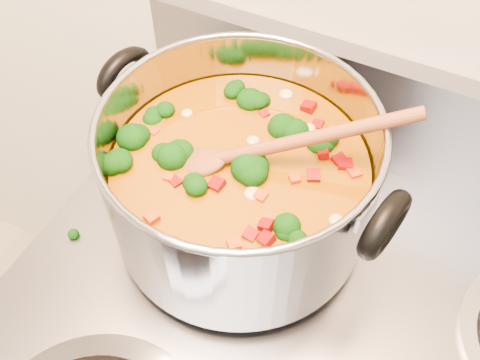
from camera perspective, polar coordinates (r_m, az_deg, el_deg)
name	(u,v)px	position (r m, az deg, el deg)	size (l,w,h in m)	color
stockpot	(240,179)	(0.59, -0.03, 0.10)	(0.36, 0.30, 0.18)	#9D9DA4
wooden_spoon	(252,151)	(0.56, 1.29, 3.07)	(0.24, 0.14, 0.10)	brown
cooktop_crumbs	(348,181)	(0.72, 11.43, -0.13)	(0.14, 0.15, 0.01)	black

